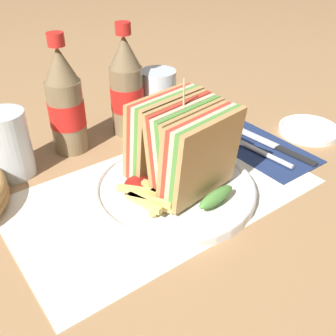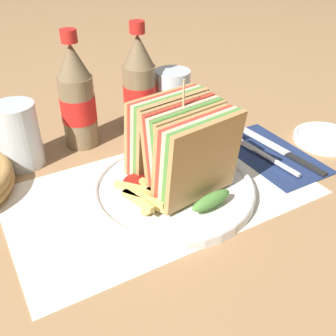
{
  "view_description": "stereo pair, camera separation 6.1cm",
  "coord_description": "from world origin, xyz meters",
  "px_view_note": "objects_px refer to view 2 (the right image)",
  "views": [
    {
      "loc": [
        -0.29,
        -0.4,
        0.38
      ],
      "look_at": [
        0.01,
        0.02,
        0.04
      ],
      "focal_mm": 42.0,
      "sensor_mm": 36.0,
      "label": 1
    },
    {
      "loc": [
        -0.24,
        -0.43,
        0.38
      ],
      "look_at": [
        0.01,
        0.02,
        0.04
      ],
      "focal_mm": 42.0,
      "sensor_mm": 36.0,
      "label": 2
    }
  ],
  "objects_px": {
    "fork": "(269,158)",
    "side_saucer": "(324,137)",
    "glass_far": "(20,139)",
    "plate_main": "(174,190)",
    "knife": "(280,150)",
    "coke_bottle_far": "(140,87)",
    "coke_bottle_near": "(77,99)",
    "club_sandwich": "(183,147)",
    "glass_near": "(172,101)"
  },
  "relations": [
    {
      "from": "fork",
      "to": "coke_bottle_far",
      "type": "distance_m",
      "value": 0.28
    },
    {
      "from": "coke_bottle_near",
      "to": "coke_bottle_far",
      "type": "height_order",
      "value": "same"
    },
    {
      "from": "fork",
      "to": "side_saucer",
      "type": "xyz_separation_m",
      "value": [
        0.15,
        0.01,
        -0.0
      ]
    },
    {
      "from": "fork",
      "to": "glass_near",
      "type": "distance_m",
      "value": 0.23
    },
    {
      "from": "fork",
      "to": "coke_bottle_far",
      "type": "xyz_separation_m",
      "value": [
        -0.14,
        0.22,
        0.08
      ]
    },
    {
      "from": "club_sandwich",
      "to": "fork",
      "type": "bearing_deg",
      "value": -0.35
    },
    {
      "from": "coke_bottle_near",
      "to": "glass_far",
      "type": "bearing_deg",
      "value": -170.56
    },
    {
      "from": "coke_bottle_far",
      "to": "plate_main",
      "type": "bearing_deg",
      "value": -103.62
    },
    {
      "from": "plate_main",
      "to": "coke_bottle_far",
      "type": "distance_m",
      "value": 0.25
    },
    {
      "from": "coke_bottle_near",
      "to": "fork",
      "type": "bearing_deg",
      "value": -40.84
    },
    {
      "from": "knife",
      "to": "coke_bottle_far",
      "type": "distance_m",
      "value": 0.29
    },
    {
      "from": "plate_main",
      "to": "glass_far",
      "type": "height_order",
      "value": "glass_far"
    },
    {
      "from": "coke_bottle_far",
      "to": "fork",
      "type": "bearing_deg",
      "value": -57.85
    },
    {
      "from": "fork",
      "to": "side_saucer",
      "type": "distance_m",
      "value": 0.15
    },
    {
      "from": "fork",
      "to": "side_saucer",
      "type": "relative_size",
      "value": 1.44
    },
    {
      "from": "fork",
      "to": "coke_bottle_far",
      "type": "height_order",
      "value": "coke_bottle_far"
    },
    {
      "from": "club_sandwich",
      "to": "glass_far",
      "type": "bearing_deg",
      "value": 133.56
    },
    {
      "from": "knife",
      "to": "side_saucer",
      "type": "height_order",
      "value": "side_saucer"
    },
    {
      "from": "club_sandwich",
      "to": "fork",
      "type": "relative_size",
      "value": 1.02
    },
    {
      "from": "coke_bottle_far",
      "to": "knife",
      "type": "bearing_deg",
      "value": -49.23
    },
    {
      "from": "side_saucer",
      "to": "coke_bottle_near",
      "type": "bearing_deg",
      "value": 151.59
    },
    {
      "from": "plate_main",
      "to": "coke_bottle_far",
      "type": "xyz_separation_m",
      "value": [
        0.05,
        0.23,
        0.08
      ]
    },
    {
      "from": "club_sandwich",
      "to": "fork",
      "type": "distance_m",
      "value": 0.19
    },
    {
      "from": "plate_main",
      "to": "knife",
      "type": "xyz_separation_m",
      "value": [
        0.24,
        0.02,
        -0.0
      ]
    },
    {
      "from": "knife",
      "to": "glass_far",
      "type": "relative_size",
      "value": 1.83
    },
    {
      "from": "club_sandwich",
      "to": "glass_far",
      "type": "height_order",
      "value": "club_sandwich"
    },
    {
      "from": "knife",
      "to": "coke_bottle_near",
      "type": "xyz_separation_m",
      "value": [
        -0.31,
        0.21,
        0.09
      ]
    },
    {
      "from": "fork",
      "to": "club_sandwich",
      "type": "bearing_deg",
      "value": 174.95
    },
    {
      "from": "knife",
      "to": "coke_bottle_far",
      "type": "height_order",
      "value": "coke_bottle_far"
    },
    {
      "from": "knife",
      "to": "side_saucer",
      "type": "distance_m",
      "value": 0.11
    },
    {
      "from": "plate_main",
      "to": "coke_bottle_far",
      "type": "relative_size",
      "value": 1.2
    },
    {
      "from": "glass_near",
      "to": "side_saucer",
      "type": "height_order",
      "value": "glass_near"
    },
    {
      "from": "plate_main",
      "to": "knife",
      "type": "relative_size",
      "value": 1.24
    },
    {
      "from": "coke_bottle_far",
      "to": "glass_far",
      "type": "bearing_deg",
      "value": -176.4
    },
    {
      "from": "glass_near",
      "to": "side_saucer",
      "type": "distance_m",
      "value": 0.31
    },
    {
      "from": "club_sandwich",
      "to": "glass_far",
      "type": "distance_m",
      "value": 0.29
    },
    {
      "from": "knife",
      "to": "glass_near",
      "type": "xyz_separation_m",
      "value": [
        -0.11,
        0.2,
        0.04
      ]
    },
    {
      "from": "fork",
      "to": "plate_main",
      "type": "bearing_deg",
      "value": 175.8
    },
    {
      "from": "coke_bottle_near",
      "to": "glass_near",
      "type": "distance_m",
      "value": 0.2
    },
    {
      "from": "coke_bottle_near",
      "to": "glass_near",
      "type": "height_order",
      "value": "coke_bottle_near"
    },
    {
      "from": "plate_main",
      "to": "coke_bottle_far",
      "type": "bearing_deg",
      "value": 76.38
    },
    {
      "from": "glass_far",
      "to": "coke_bottle_near",
      "type": "bearing_deg",
      "value": 9.44
    },
    {
      "from": "club_sandwich",
      "to": "knife",
      "type": "bearing_deg",
      "value": 3.36
    },
    {
      "from": "club_sandwich",
      "to": "glass_near",
      "type": "xyz_separation_m",
      "value": [
        0.11,
        0.22,
        -0.03
      ]
    },
    {
      "from": "plate_main",
      "to": "knife",
      "type": "bearing_deg",
      "value": 3.82
    },
    {
      "from": "knife",
      "to": "glass_near",
      "type": "bearing_deg",
      "value": 113.87
    },
    {
      "from": "coke_bottle_near",
      "to": "side_saucer",
      "type": "height_order",
      "value": "coke_bottle_near"
    },
    {
      "from": "knife",
      "to": "side_saucer",
      "type": "relative_size",
      "value": 1.73
    },
    {
      "from": "glass_far",
      "to": "plate_main",
      "type": "bearing_deg",
      "value": -49.16
    },
    {
      "from": "fork",
      "to": "knife",
      "type": "distance_m",
      "value": 0.04
    }
  ]
}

